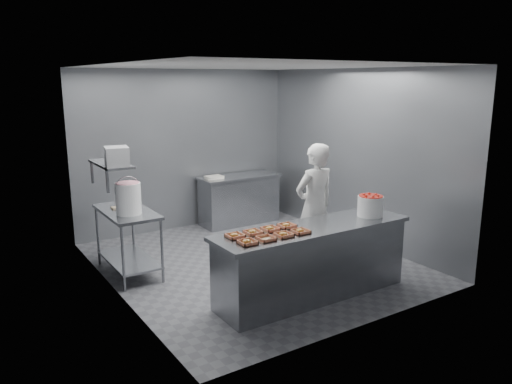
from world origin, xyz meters
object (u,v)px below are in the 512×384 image
at_px(tray_0, 247,242).
at_px(strawberry_tub, 370,205).
at_px(prep_table, 128,232).
at_px(tray_2, 283,235).
at_px(worker, 314,206).
at_px(tray_3, 300,231).
at_px(appliance, 117,156).
at_px(back_counter, 239,199).
at_px(tray_5, 253,232).
at_px(tray_6, 270,229).
at_px(glaze_bucket, 128,198).
at_px(tray_4, 235,236).
at_px(tray_7, 287,226).
at_px(service_counter, 313,261).
at_px(tray_1, 266,238).

xyz_separation_m(tray_0, strawberry_tub, (1.93, 0.09, 0.12)).
relative_size(prep_table, tray_0, 6.40).
relative_size(tray_2, worker, 0.11).
xyz_separation_m(tray_2, tray_3, (0.24, 0.00, 0.00)).
distance_m(strawberry_tub, appliance, 3.28).
height_order(back_counter, strawberry_tub, strawberry_tub).
xyz_separation_m(tray_5, worker, (1.43, 0.64, -0.03)).
relative_size(prep_table, tray_6, 6.40).
bearing_deg(tray_6, tray_3, -47.83).
bearing_deg(worker, tray_3, 41.47).
xyz_separation_m(tray_0, appliance, (-0.80, 1.81, 0.76)).
bearing_deg(glaze_bucket, tray_4, -67.93).
distance_m(tray_2, appliance, 2.34).
relative_size(back_counter, appliance, 4.68).
distance_m(worker, strawberry_tub, 0.87).
distance_m(back_counter, glaze_bucket, 3.06).
xyz_separation_m(tray_7, worker, (0.95, 0.64, -0.03)).
distance_m(service_counter, tray_5, 0.92).
bearing_deg(tray_3, tray_5, 151.10).
bearing_deg(tray_5, tray_3, -28.90).
bearing_deg(prep_table, tray_1, -67.32).
height_order(tray_0, appliance, appliance).
height_order(prep_table, tray_6, tray_6).
xyz_separation_m(service_counter, strawberry_tub, (0.90, -0.04, 0.59)).
bearing_deg(strawberry_tub, tray_6, 173.21).
height_order(prep_table, tray_7, tray_7).
distance_m(tray_3, tray_7, 0.26).
height_order(tray_5, appliance, appliance).
relative_size(tray_2, tray_3, 1.00).
bearing_deg(back_counter, tray_7, -111.10).
bearing_deg(tray_5, tray_2, -47.83).
bearing_deg(service_counter, tray_5, 170.39).
height_order(prep_table, strawberry_tub, strawberry_tub).
height_order(service_counter, glaze_bucket, glaze_bucket).
bearing_deg(worker, tray_0, 26.37).
relative_size(service_counter, appliance, 8.12).
bearing_deg(tray_0, prep_table, 106.76).
xyz_separation_m(tray_0, tray_5, (0.24, 0.26, 0.00)).
height_order(service_counter, back_counter, same).
distance_m(tray_7, strawberry_tub, 1.23).
relative_size(tray_5, glaze_bucket, 0.37).
distance_m(service_counter, glaze_bucket, 2.52).
distance_m(worker, appliance, 2.75).
bearing_deg(tray_2, tray_5, 132.17).
relative_size(tray_3, appliance, 0.58).
bearing_deg(back_counter, tray_5, -118.36).
bearing_deg(tray_6, tray_0, -151.10).
height_order(tray_0, tray_6, same).
bearing_deg(tray_7, tray_6, 180.00).
bearing_deg(back_counter, appliance, -150.01).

